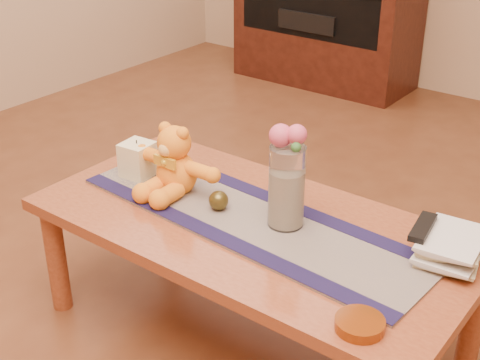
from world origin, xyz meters
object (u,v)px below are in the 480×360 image
Objects in this scene: pillar_candle at (138,159)px; amber_dish at (360,324)px; bronze_ball at (219,200)px; teddy_bear at (176,159)px; tv_remote at (423,227)px; glass_vase at (287,187)px; book_bottom at (421,248)px.

pillar_candle is 1.05m from amber_dish.
bronze_ball is 0.68m from amber_dish.
tv_remote is (0.81, 0.14, -0.04)m from teddy_bear.
glass_vase reaches higher than bronze_ball.
glass_vase is at bearing -172.74° from tv_remote.
teddy_bear is 0.42m from glass_vase.
glass_vase reaches higher than tv_remote.
pillar_candle is 0.61m from glass_vase.
book_bottom is 1.39× the size of tv_remote.
teddy_bear is 2.68× the size of amber_dish.
teddy_bear is at bearing -175.66° from glass_vase.
book_bottom is 0.08m from tv_remote.
tv_remote is at bearing 8.34° from pillar_candle.
teddy_bear is at bearing 0.17° from pillar_candle.
tv_remote is at bearing 93.29° from amber_dish.
amber_dish is at bearing -20.81° from bronze_ball.
pillar_candle is 1.92× the size of bronze_ball.
pillar_candle is at bearing 179.47° from tv_remote.
pillar_candle reaches higher than book_bottom.
teddy_bear is 0.21m from bronze_ball.
teddy_bear is 2.72× the size of pillar_candle.
bronze_ball is at bearing 159.19° from amber_dish.
teddy_bear is 0.88m from amber_dish.
bronze_ball reaches higher than amber_dish.
glass_vase is 1.17× the size of book_bottom.
pillar_candle is 0.76× the size of tv_remote.
book_bottom is (0.99, 0.16, -0.06)m from pillar_candle.
tv_remote reaches higher than book_bottom.
teddy_bear reaches higher than book_bottom.
pillar_candle reaches higher than tv_remote.
pillar_candle is at bearing 176.97° from bronze_ball.
amber_dish is (0.83, -0.26, -0.11)m from teddy_bear.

